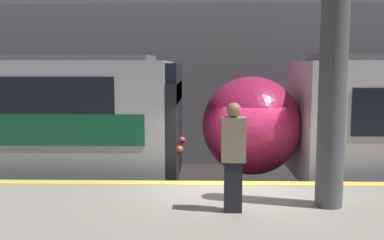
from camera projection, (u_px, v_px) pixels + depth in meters
The scene contains 4 objects.
ground_plane at pixel (232, 234), 9.19m from camera, with size 120.00×120.00×0.00m, color #282623.
station_rear_barrier at pixel (221, 85), 15.36m from camera, with size 50.00×0.15×5.49m.
support_pillar_near at pixel (332, 97), 7.28m from camera, with size 0.45×0.45×3.65m.
person_waiting at pixel (233, 154), 7.09m from camera, with size 0.38×0.24×1.76m.
Camera 1 is at (-0.63, -8.85, 3.44)m, focal length 42.00 mm.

